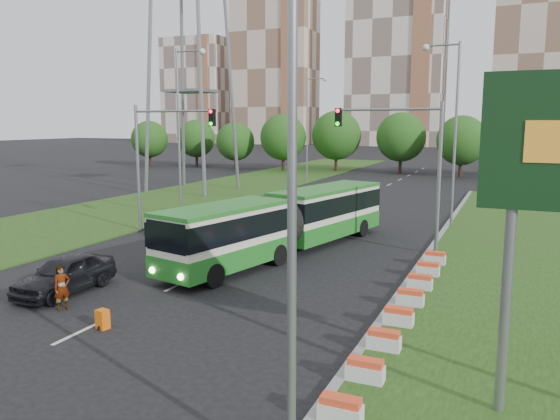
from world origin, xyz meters
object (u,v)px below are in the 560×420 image
at_px(car_left_near, 65,274).
at_px(shopping_trolley, 103,319).
at_px(traffic_mast_median, 408,153).
at_px(car_left_far, 179,221).
at_px(articulated_bus, 283,222).
at_px(traffic_mast_left, 158,148).
at_px(pedestrian, 62,288).

relative_size(car_left_near, shopping_trolley, 6.88).
height_order(traffic_mast_median, shopping_trolley, traffic_mast_median).
relative_size(car_left_far, shopping_trolley, 6.14).
relative_size(articulated_bus, car_left_near, 3.63).
bearing_deg(traffic_mast_median, articulated_bus, -154.45).
height_order(traffic_mast_left, car_left_far, traffic_mast_left).
relative_size(traffic_mast_median, car_left_near, 1.73).
bearing_deg(traffic_mast_left, car_left_near, -72.47).
xyz_separation_m(traffic_mast_median, articulated_bus, (-5.95, -2.84, -3.66)).
relative_size(car_left_near, pedestrian, 2.73).
height_order(traffic_mast_left, shopping_trolley, traffic_mast_left).
xyz_separation_m(traffic_mast_left, pedestrian, (5.20, -13.44, -4.51)).
distance_m(traffic_mast_left, pedestrian, 15.10).
distance_m(traffic_mast_left, car_left_near, 13.21).
bearing_deg(pedestrian, car_left_far, 38.86).
relative_size(traffic_mast_median, car_left_far, 1.94).
height_order(car_left_near, car_left_far, car_left_near).
xyz_separation_m(articulated_bus, pedestrian, (-4.01, -11.59, -0.84)).
relative_size(traffic_mast_left, car_left_far, 1.94).
bearing_deg(articulated_bus, traffic_mast_median, 38.71).
height_order(articulated_bus, car_left_near, articulated_bus).
xyz_separation_m(articulated_bus, shopping_trolley, (-1.32, -12.52, -1.36)).
bearing_deg(pedestrian, car_left_near, 63.85).
bearing_deg(car_left_near, traffic_mast_left, 107.41).
bearing_deg(traffic_mast_left, articulated_bus, -11.33).
height_order(car_left_far, shopping_trolley, car_left_far).
bearing_deg(pedestrian, traffic_mast_median, -12.84).
relative_size(traffic_mast_left, car_left_near, 1.73).
bearing_deg(articulated_bus, shopping_trolley, -82.84).
bearing_deg(car_left_near, articulated_bus, 61.12).
bearing_deg(traffic_mast_left, shopping_trolley, -61.23).
height_order(car_left_near, shopping_trolley, car_left_near).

